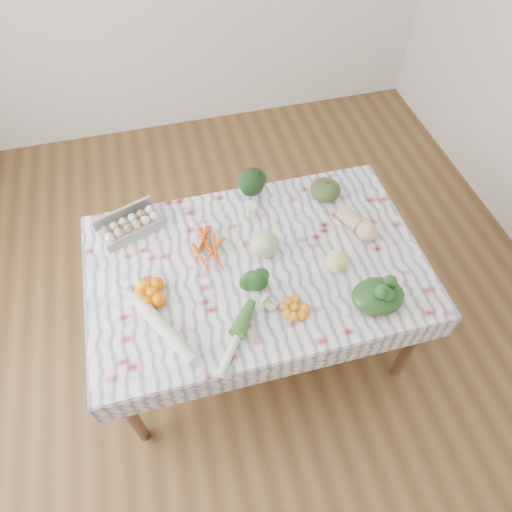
% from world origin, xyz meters
% --- Properties ---
extents(ground, '(4.50, 4.50, 0.00)m').
position_xyz_m(ground, '(0.00, 0.00, 0.00)').
color(ground, brown).
rests_on(ground, ground).
extents(dining_table, '(1.60, 1.00, 0.75)m').
position_xyz_m(dining_table, '(0.00, 0.00, 0.68)').
color(dining_table, brown).
rests_on(dining_table, ground).
extents(tablecloth, '(1.66, 1.06, 0.01)m').
position_xyz_m(tablecloth, '(0.00, 0.00, 0.76)').
color(tablecloth, white).
rests_on(tablecloth, dining_table).
extents(egg_carton, '(0.35, 0.23, 0.09)m').
position_xyz_m(egg_carton, '(-0.57, 0.35, 0.80)').
color(egg_carton, '#9B9C97').
rests_on(egg_carton, tablecloth).
extents(carrot_bunch, '(0.29, 0.27, 0.04)m').
position_xyz_m(carrot_bunch, '(-0.21, 0.14, 0.78)').
color(carrot_bunch, '#E6560F').
rests_on(carrot_bunch, tablecloth).
extents(kale_bunch, '(0.21, 0.19, 0.16)m').
position_xyz_m(kale_bunch, '(0.07, 0.40, 0.84)').
color(kale_bunch, '#173616').
rests_on(kale_bunch, tablecloth).
extents(kabocha_squash, '(0.19, 0.19, 0.11)m').
position_xyz_m(kabocha_squash, '(0.48, 0.35, 0.82)').
color(kabocha_squash, '#364C22').
rests_on(kabocha_squash, tablecloth).
extents(cabbage, '(0.16, 0.16, 0.14)m').
position_xyz_m(cabbage, '(0.06, 0.05, 0.83)').
color(cabbage, '#AECA83').
rests_on(cabbage, tablecloth).
extents(butternut_squash, '(0.19, 0.26, 0.11)m').
position_xyz_m(butternut_squash, '(0.56, 0.08, 0.82)').
color(butternut_squash, tan).
rests_on(butternut_squash, tablecloth).
extents(orange_cluster, '(0.22, 0.22, 0.07)m').
position_xyz_m(orange_cluster, '(-0.51, -0.07, 0.80)').
color(orange_cluster, '#FF7C00').
rests_on(orange_cluster, tablecloth).
extents(broccoli, '(0.19, 0.19, 0.10)m').
position_xyz_m(broccoli, '(-0.04, -0.19, 0.81)').
color(broccoli, '#20521F').
rests_on(broccoli, tablecloth).
extents(mandarin_cluster, '(0.21, 0.21, 0.05)m').
position_xyz_m(mandarin_cluster, '(0.10, -0.30, 0.79)').
color(mandarin_cluster, orange).
rests_on(mandarin_cluster, tablecloth).
extents(grapefruit, '(0.14, 0.14, 0.11)m').
position_xyz_m(grapefruit, '(0.37, -0.13, 0.82)').
color(grapefruit, '#E5E980').
rests_on(grapefruit, tablecloth).
extents(spinach_bag, '(0.25, 0.20, 0.11)m').
position_xyz_m(spinach_bag, '(0.48, -0.36, 0.82)').
color(spinach_bag, '#173815').
rests_on(spinach_bag, tablecloth).
extents(daikon, '(0.27, 0.42, 0.06)m').
position_xyz_m(daikon, '(-0.49, -0.27, 0.79)').
color(daikon, silver).
rests_on(daikon, tablecloth).
extents(leek, '(0.24, 0.32, 0.04)m').
position_xyz_m(leek, '(-0.19, -0.39, 0.78)').
color(leek, white).
rests_on(leek, tablecloth).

